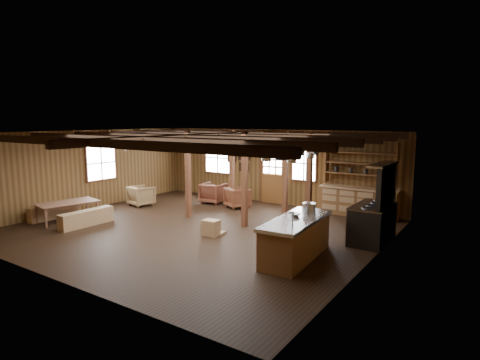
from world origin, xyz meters
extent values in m
cube|color=black|center=(0.00, 0.00, -0.01)|extent=(10.00, 9.00, 0.02)
cube|color=black|center=(0.00, 0.00, 2.81)|extent=(10.00, 9.00, 0.02)
cube|color=#543518|center=(-5.01, 0.00, 1.40)|extent=(0.02, 9.00, 2.80)
cube|color=#543518|center=(5.01, 0.00, 1.40)|extent=(0.02, 9.00, 2.80)
cube|color=#543518|center=(0.00, 4.51, 1.40)|extent=(10.00, 0.02, 2.80)
cube|color=#543518|center=(0.00, -4.51, 1.40)|extent=(10.00, 0.02, 2.80)
cube|color=black|center=(0.00, -3.50, 2.68)|extent=(9.80, 0.12, 0.18)
cube|color=black|center=(0.00, -2.00, 2.68)|extent=(9.80, 0.12, 0.18)
cube|color=black|center=(0.00, -0.50, 2.68)|extent=(9.80, 0.12, 0.18)
cube|color=black|center=(0.00, 1.00, 2.68)|extent=(9.80, 0.12, 0.18)
cube|color=black|center=(0.00, 2.50, 2.68)|extent=(9.80, 0.12, 0.18)
cube|color=black|center=(0.00, 3.80, 2.68)|extent=(9.80, 0.12, 0.18)
cube|color=black|center=(0.00, 0.00, 2.68)|extent=(0.18, 8.82, 0.18)
cube|color=#4E2916|center=(-1.20, 1.00, 1.40)|extent=(0.15, 0.15, 2.80)
cube|color=#4E2916|center=(-1.00, 3.20, 1.40)|extent=(0.15, 0.15, 2.80)
cube|color=#4E2916|center=(1.00, 1.00, 1.40)|extent=(0.15, 0.15, 2.80)
cube|color=#4E2916|center=(1.20, 3.20, 1.40)|extent=(0.15, 0.15, 2.80)
cube|color=#4E2916|center=(2.60, 2.00, 1.40)|extent=(0.15, 0.15, 2.80)
cube|color=brown|center=(0.00, 4.45, 0.55)|extent=(0.90, 0.06, 1.10)
cube|color=#4E2916|center=(-0.48, 4.45, 1.05)|extent=(0.06, 0.08, 2.10)
cube|color=#4E2916|center=(0.48, 4.45, 1.05)|extent=(0.06, 0.08, 2.10)
cube|color=#4E2916|center=(0.00, 4.45, 2.12)|extent=(1.02, 0.08, 0.06)
cube|color=white|center=(0.00, 4.45, 1.55)|extent=(0.84, 0.02, 0.90)
cube|color=white|center=(-2.60, 4.46, 1.60)|extent=(1.20, 0.02, 1.20)
cube|color=#4E2916|center=(-2.60, 4.46, 1.60)|extent=(1.32, 0.06, 1.32)
cube|color=white|center=(1.30, 4.46, 1.60)|extent=(0.90, 0.02, 1.20)
cube|color=#4E2916|center=(1.30, 4.46, 1.60)|extent=(1.02, 0.06, 1.32)
cube|color=white|center=(-4.96, 0.50, 1.60)|extent=(0.02, 1.20, 1.20)
cube|color=#4E2916|center=(-4.96, 0.50, 1.60)|extent=(0.14, 1.24, 1.32)
cube|color=silver|center=(-1.30, 4.46, 1.80)|extent=(0.50, 0.03, 0.40)
cube|color=black|center=(-1.30, 4.45, 1.80)|extent=(0.55, 0.02, 0.45)
cube|color=silver|center=(-1.90, 4.46, 1.70)|extent=(0.35, 0.03, 0.45)
cube|color=black|center=(-1.90, 4.45, 1.70)|extent=(0.40, 0.02, 0.50)
cube|color=silver|center=(-1.30, 4.46, 1.30)|extent=(0.40, 0.03, 0.30)
cube|color=black|center=(-1.30, 4.45, 1.30)|extent=(0.45, 0.02, 0.35)
cube|color=brown|center=(3.40, 4.20, 0.45)|extent=(2.50, 0.55, 0.90)
cube|color=#926742|center=(3.40, 4.18, 0.93)|extent=(2.55, 0.60, 0.06)
cube|color=brown|center=(3.40, 4.25, 1.40)|extent=(2.30, 0.35, 0.04)
cube|color=brown|center=(3.40, 4.25, 1.75)|extent=(2.30, 0.35, 0.04)
cube|color=brown|center=(3.40, 4.25, 2.10)|extent=(2.30, 0.35, 0.04)
cube|color=brown|center=(2.25, 4.25, 1.75)|extent=(0.04, 0.35, 1.40)
cube|color=brown|center=(4.55, 4.25, 1.75)|extent=(0.04, 0.35, 1.40)
cylinder|color=#323235|center=(-3.00, 0.00, 2.58)|extent=(0.02, 0.02, 0.45)
cone|color=white|center=(-3.00, 0.00, 2.25)|extent=(0.36, 0.36, 0.22)
cylinder|color=#323235|center=(-1.50, 2.00, 2.58)|extent=(0.02, 0.02, 0.45)
cone|color=white|center=(-1.50, 2.00, 2.25)|extent=(0.36, 0.36, 0.22)
cylinder|color=#323235|center=(2.95, 0.30, 2.55)|extent=(0.04, 3.00, 0.04)
cylinder|color=#323235|center=(2.92, -1.05, 2.47)|extent=(0.01, 0.01, 0.16)
cylinder|color=#BBBDC2|center=(2.92, -1.05, 2.32)|extent=(0.22, 0.22, 0.14)
cylinder|color=#323235|center=(3.01, -0.51, 2.46)|extent=(0.01, 0.01, 0.17)
cylinder|color=#323235|center=(3.01, -0.51, 2.31)|extent=(0.26, 0.26, 0.14)
cylinder|color=#323235|center=(3.01, 0.03, 2.41)|extent=(0.01, 0.01, 0.28)
cylinder|color=#BBBDC2|center=(3.01, 0.03, 2.20)|extent=(0.23, 0.23, 0.14)
cylinder|color=#323235|center=(2.97, 0.57, 2.47)|extent=(0.01, 0.01, 0.15)
cylinder|color=#323235|center=(2.97, 0.57, 2.33)|extent=(0.21, 0.21, 0.14)
cylinder|color=#323235|center=(3.03, 1.11, 2.42)|extent=(0.01, 0.01, 0.25)
cylinder|color=#BBBDC2|center=(3.03, 1.11, 2.23)|extent=(0.20, 0.20, 0.14)
cylinder|color=#323235|center=(2.90, 1.65, 2.44)|extent=(0.01, 0.01, 0.21)
cylinder|color=#323235|center=(2.90, 1.65, 2.27)|extent=(0.23, 0.23, 0.14)
cube|color=brown|center=(3.51, -0.68, 0.43)|extent=(0.97, 2.45, 0.86)
cube|color=#BBBDC2|center=(3.51, -0.68, 0.90)|extent=(1.06, 2.56, 0.08)
cylinder|color=#323235|center=(3.51, -1.28, 0.90)|extent=(0.44, 0.44, 0.06)
cylinder|color=#BBBDC2|center=(3.71, -1.28, 1.05)|extent=(0.03, 0.03, 0.30)
cube|color=#926742|center=(0.76, -0.32, 0.22)|extent=(0.52, 0.40, 0.44)
cube|color=#323235|center=(4.60, 1.56, 0.47)|extent=(0.84, 1.58, 0.95)
cube|color=#BBBDC2|center=(4.60, 1.56, 0.97)|extent=(0.86, 1.60, 0.04)
cube|color=#323235|center=(4.92, 1.56, 1.53)|extent=(0.12, 1.58, 1.05)
cube|color=#BBBDC2|center=(4.80, 1.56, 2.05)|extent=(0.40, 1.69, 0.05)
imported|color=brown|center=(-3.90, -1.60, 0.31)|extent=(1.32, 1.92, 0.62)
cube|color=#926742|center=(-4.65, -1.60, 0.23)|extent=(0.32, 1.69, 0.46)
cube|color=#926742|center=(-2.98, -1.60, 0.24)|extent=(0.32, 1.73, 0.47)
imported|color=brown|center=(-1.87, 3.20, 0.38)|extent=(0.89, 0.91, 0.77)
imported|color=brown|center=(-0.65, 3.06, 0.36)|extent=(1.07, 1.07, 0.73)
imported|color=olive|center=(-3.81, 1.32, 0.37)|extent=(0.94, 0.96, 0.74)
cylinder|color=#BBBDC2|center=(3.42, 0.19, 1.04)|extent=(0.33, 0.33, 0.20)
imported|color=silver|center=(3.36, -0.49, 0.97)|extent=(0.36, 0.36, 0.07)
camera|label=1|loc=(7.39, -8.75, 3.16)|focal=30.00mm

